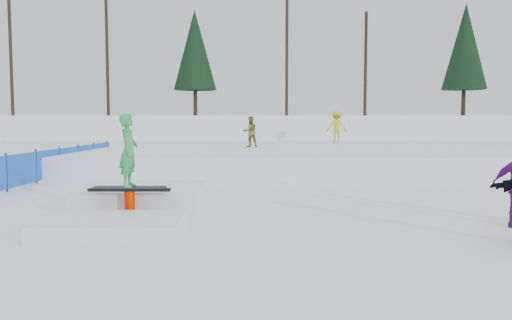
{
  "coord_description": "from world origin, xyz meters",
  "views": [
    {
      "loc": [
        0.47,
        -9.23,
        1.94
      ],
      "look_at": [
        0.5,
        2.0,
        1.1
      ],
      "focal_mm": 35.0,
      "sensor_mm": 36.0,
      "label": 1
    }
  ],
  "objects_px": {
    "walker_ygreen": "(337,127)",
    "jib_rail_feature": "(137,202)",
    "safety_fence": "(36,166)",
    "walker_olive": "(250,132)"
  },
  "relations": [
    {
      "from": "walker_ygreen",
      "to": "jib_rail_feature",
      "type": "xyz_separation_m",
      "value": [
        -7.17,
        -18.43,
        -1.41
      ]
    },
    {
      "from": "safety_fence",
      "to": "jib_rail_feature",
      "type": "xyz_separation_m",
      "value": [
        4.51,
        -5.55,
        -0.25
      ]
    },
    {
      "from": "jib_rail_feature",
      "to": "safety_fence",
      "type": "bearing_deg",
      "value": 129.14
    },
    {
      "from": "safety_fence",
      "to": "walker_ygreen",
      "type": "distance_m",
      "value": 17.44
    },
    {
      "from": "safety_fence",
      "to": "walker_olive",
      "type": "bearing_deg",
      "value": 48.47
    },
    {
      "from": "walker_olive",
      "to": "jib_rail_feature",
      "type": "distance_m",
      "value": 13.42
    },
    {
      "from": "walker_olive",
      "to": "walker_ygreen",
      "type": "distance_m",
      "value": 7.21
    },
    {
      "from": "walker_ygreen",
      "to": "walker_olive",
      "type": "bearing_deg",
      "value": 49.58
    },
    {
      "from": "walker_ygreen",
      "to": "safety_fence",
      "type": "bearing_deg",
      "value": 50.53
    },
    {
      "from": "walker_ygreen",
      "to": "jib_rail_feature",
      "type": "bearing_deg",
      "value": 71.47
    }
  ]
}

